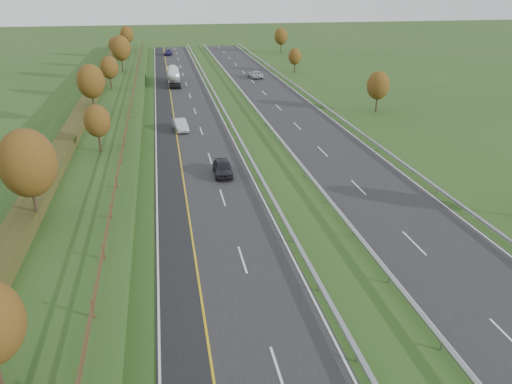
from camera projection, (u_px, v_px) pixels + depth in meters
ground at (253, 137)px, 67.87m from camera, size 400.00×400.00×0.00m
near_carriageway at (192, 130)px, 71.01m from camera, size 10.50×200.00×0.04m
far_carriageway at (304, 124)px, 73.84m from camera, size 10.50×200.00×0.04m
hard_shoulder at (165, 131)px, 70.37m from camera, size 3.00×200.00×0.04m
lane_markings at (236, 127)px, 71.99m from camera, size 26.75×200.00×0.01m
embankment_left at (96, 128)px, 68.40m from camera, size 12.00×200.00×2.00m
hedge_left at (80, 117)px, 67.45m from camera, size 2.20×180.00×1.10m
fence_left at (129, 114)px, 68.13m from camera, size 0.12×189.06×1.20m
median_barrier_near at (231, 124)px, 71.76m from camera, size 0.32×200.00×0.71m
median_barrier_far at (266, 122)px, 72.63m from camera, size 0.32×200.00×0.71m
outer_barrier_far at (341, 118)px, 74.61m from camera, size 0.32×200.00×0.71m
trees_left at (91, 93)px, 63.32m from camera, size 6.64×164.30×7.66m
trees_far at (328, 63)px, 100.93m from camera, size 8.45×118.60×7.12m
road_tanker at (174, 75)px, 101.99m from camera, size 2.40×11.22×3.46m
car_dark_near at (223, 168)px, 53.98m from camera, size 2.04×4.83×1.63m
car_silver_mid at (180, 125)px, 70.37m from camera, size 2.29×4.98×1.58m
car_small_far at (168, 53)px, 143.34m from camera, size 2.57×5.06×1.41m
car_oncoming at (255, 74)px, 109.24m from camera, size 2.98×5.58×1.49m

